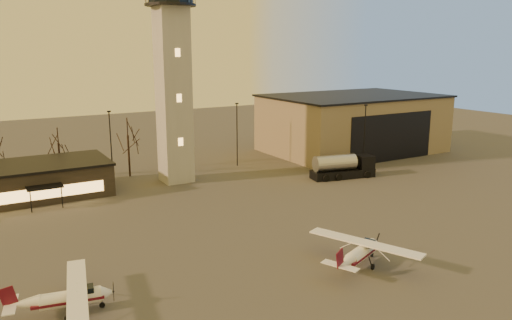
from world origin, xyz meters
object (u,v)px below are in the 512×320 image
at_px(control_tower, 173,65).
at_px(fuel_truck, 342,168).
at_px(hangar, 352,123).
at_px(cessna_front, 362,254).
at_px(cessna_rear, 73,300).
at_px(terminal, 3,184).

relative_size(control_tower, fuel_truck, 3.33).
xyz_separation_m(hangar, cessna_front, (-32.47, -38.88, -4.17)).
xyz_separation_m(cessna_front, cessna_rear, (-23.45, 4.29, -0.04)).
bearing_deg(cessna_front, fuel_truck, 30.62).
xyz_separation_m(hangar, cessna_rear, (-55.92, -34.58, -4.21)).
relative_size(control_tower, cessna_front, 3.22).
height_order(control_tower, hangar, control_tower).
bearing_deg(hangar, fuel_truck, -134.61).
height_order(terminal, cessna_rear, terminal).
distance_m(cessna_front, cessna_rear, 23.84).
bearing_deg(cessna_rear, cessna_front, -0.08).
distance_m(hangar, fuel_truck, 20.75).
height_order(control_tower, cessna_rear, control_tower).
relative_size(control_tower, terminal, 1.28).
height_order(control_tower, terminal, control_tower).
height_order(cessna_rear, fuel_truck, fuel_truck).
height_order(terminal, fuel_truck, terminal).
bearing_deg(hangar, terminal, -178.03).
relative_size(cessna_front, fuel_truck, 1.04).
bearing_deg(fuel_truck, hangar, 57.09).
bearing_deg(terminal, fuel_truck, -16.01).
bearing_deg(fuel_truck, cessna_front, -114.98).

